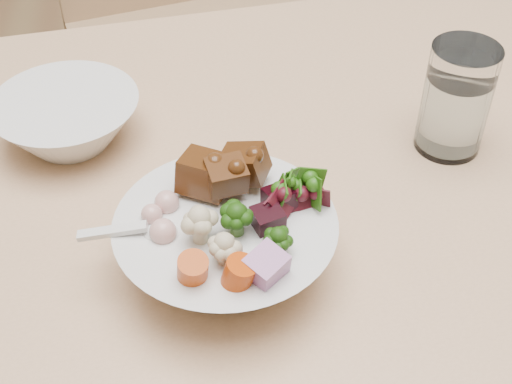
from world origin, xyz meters
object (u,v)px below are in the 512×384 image
at_px(food_bowl, 228,241).
at_px(side_bowl, 68,121).
at_px(dining_table, 423,241).
at_px(chair_far, 197,8).
at_px(water_glass, 455,103).

relative_size(food_bowl, side_bowl, 1.23).
relative_size(dining_table, food_bowl, 8.17).
distance_m(dining_table, chair_far, 0.70).
relative_size(dining_table, water_glass, 13.15).
relative_size(chair_far, water_glass, 8.25).
height_order(dining_table, food_bowl, food_bowl).
bearing_deg(food_bowl, dining_table, 18.25).
height_order(dining_table, chair_far, chair_far).
height_order(chair_far, side_bowl, chair_far).
bearing_deg(dining_table, chair_far, 99.78).
bearing_deg(dining_table, food_bowl, -168.51).
bearing_deg(side_bowl, water_glass, -8.43).
bearing_deg(dining_table, side_bowl, 153.37).
distance_m(chair_far, side_bowl, 0.58).
bearing_deg(water_glass, food_bowl, -150.24).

